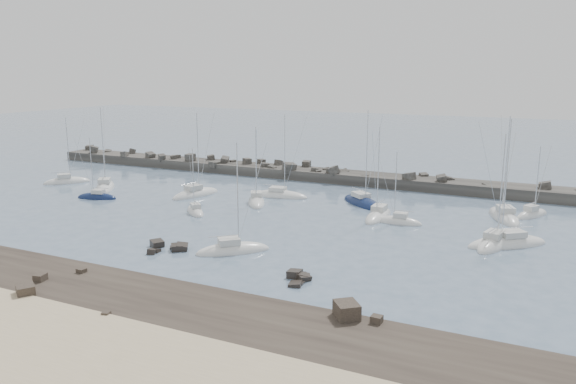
# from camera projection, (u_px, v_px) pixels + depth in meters

# --- Properties ---
(ground) EXTENTS (400.00, 400.00, 0.00)m
(ground) POSITION_uv_depth(u_px,v_px,m) (234.00, 235.00, 69.29)
(ground) COLOR slate
(ground) RESTS_ON ground
(sand_strip) EXTENTS (140.00, 14.00, 1.00)m
(sand_strip) POSITION_uv_depth(u_px,v_px,m) (9.00, 349.00, 41.09)
(sand_strip) COLOR #C9B38B
(sand_strip) RESTS_ON ground
(rock_shelf) EXTENTS (140.00, 12.43, 1.97)m
(rock_shelf) POSITION_uv_depth(u_px,v_px,m) (105.00, 299.00, 50.00)
(rock_shelf) COLOR #2B231E
(rock_shelf) RESTS_ON ground
(rock_cluster_near) EXTENTS (5.34, 4.09, 1.55)m
(rock_cluster_near) POSITION_uv_depth(u_px,v_px,m) (170.00, 249.00, 63.71)
(rock_cluster_near) COLOR black
(rock_cluster_near) RESTS_ON ground
(rock_cluster_far) EXTENTS (2.68, 3.73, 1.43)m
(rock_cluster_far) POSITION_uv_depth(u_px,v_px,m) (299.00, 279.00, 54.50)
(rock_cluster_far) COLOR black
(rock_cluster_far) RESTS_ON ground
(breakwater) EXTENTS (115.00, 7.36, 5.18)m
(breakwater) POSITION_uv_depth(u_px,v_px,m) (303.00, 177.00, 105.88)
(breakwater) COLOR #312F2B
(breakwater) RESTS_ON ground
(sailboat_0) EXTENTS (7.13, 7.68, 12.81)m
(sailboat_0) POSITION_uv_depth(u_px,v_px,m) (67.00, 182.00, 101.31)
(sailboat_0) COLOR silver
(sailboat_0) RESTS_ON ground
(sailboat_1) EXTENTS (7.96, 9.35, 15.00)m
(sailboat_1) POSITION_uv_depth(u_px,v_px,m) (105.00, 188.00, 96.47)
(sailboat_1) COLOR silver
(sailboat_1) RESTS_ON ground
(sailboat_2) EXTENTS (6.86, 3.67, 10.53)m
(sailboat_2) POSITION_uv_depth(u_px,v_px,m) (97.00, 198.00, 89.16)
(sailboat_2) COLOR #101E44
(sailboat_2) RESTS_ON ground
(sailboat_3) EXTENTS (5.34, 9.52, 14.46)m
(sailboat_3) POSITION_uv_depth(u_px,v_px,m) (196.00, 195.00, 91.10)
(sailboat_3) COLOR silver
(sailboat_3) RESTS_ON ground
(sailboat_4) EXTENTS (9.37, 3.82, 14.25)m
(sailboat_4) POSITION_uv_depth(u_px,v_px,m) (280.00, 196.00, 90.38)
(sailboat_4) COLOR silver
(sailboat_4) RESTS_ON ground
(sailboat_5) EXTENTS (5.91, 5.65, 10.07)m
(sailboat_5) POSITION_uv_depth(u_px,v_px,m) (195.00, 212.00, 80.23)
(sailboat_5) COLOR silver
(sailboat_5) RESTS_ON ground
(sailboat_6) EXTENTS (2.66, 8.57, 13.63)m
(sailboat_6) POSITION_uv_depth(u_px,v_px,m) (378.00, 217.00, 77.57)
(sailboat_6) COLOR silver
(sailboat_6) RESTS_ON ground
(sailboat_7) EXTENTS (7.96, 7.60, 13.35)m
(sailboat_7) POSITION_uv_depth(u_px,v_px,m) (233.00, 251.00, 62.91)
(sailboat_7) COLOR silver
(sailboat_7) RESTS_ON ground
(sailboat_8) EXTENTS (9.42, 8.67, 15.40)m
(sailboat_8) POSITION_uv_depth(u_px,v_px,m) (362.00, 203.00, 85.29)
(sailboat_8) COLOR #101E44
(sailboat_8) RESTS_ON ground
(sailboat_9) EXTENTS (6.52, 2.22, 10.41)m
(sailboat_9) POSITION_uv_depth(u_px,v_px,m) (398.00, 222.00, 74.76)
(sailboat_9) COLOR silver
(sailboat_9) RESTS_ON ground
(sailboat_10) EXTENTS (4.71, 9.24, 14.09)m
(sailboat_10) POSITION_uv_depth(u_px,v_px,m) (495.00, 244.00, 65.35)
(sailboat_10) COLOR silver
(sailboat_10) RESTS_ON ground
(sailboat_11) EXTENTS (9.81, 8.74, 15.79)m
(sailboat_11) POSITION_uv_depth(u_px,v_px,m) (507.00, 244.00, 65.32)
(sailboat_11) COLOR silver
(sailboat_11) RESTS_ON ground
(sailboat_12) EXTENTS (5.03, 6.73, 10.72)m
(sailboat_12) POSITION_uv_depth(u_px,v_px,m) (532.00, 215.00, 78.30)
(sailboat_12) COLOR silver
(sailboat_12) RESTS_ON ground
(sailboat_13) EXTENTS (6.38, 9.95, 15.10)m
(sailboat_13) POSITION_uv_depth(u_px,v_px,m) (504.00, 217.00, 77.17)
(sailboat_13) COLOR silver
(sailboat_13) RESTS_ON ground
(sailboat_14) EXTENTS (6.24, 8.13, 12.82)m
(sailboat_14) POSITION_uv_depth(u_px,v_px,m) (256.00, 202.00, 85.96)
(sailboat_14) COLOR silver
(sailboat_14) RESTS_ON ground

